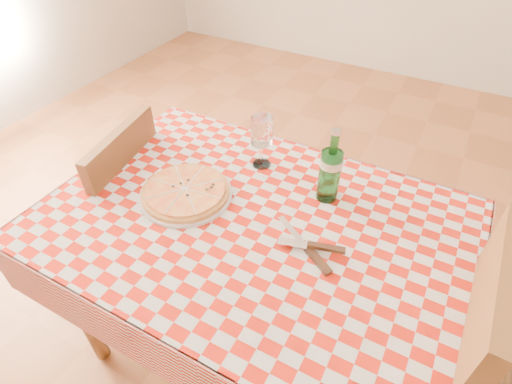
% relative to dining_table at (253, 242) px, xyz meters
% --- Properties ---
extents(dining_table, '(1.20, 0.80, 0.75)m').
position_rel_dining_table_xyz_m(dining_table, '(0.00, 0.00, 0.00)').
color(dining_table, brown).
rests_on(dining_table, ground).
extents(tablecloth, '(1.30, 0.90, 0.01)m').
position_rel_dining_table_xyz_m(tablecloth, '(0.00, 0.00, 0.09)').
color(tablecloth, '#AF180A').
rests_on(tablecloth, dining_table).
extents(chair_near, '(0.45, 0.45, 0.97)m').
position_rel_dining_table_xyz_m(chair_near, '(0.75, -0.06, -0.10)').
color(chair_near, brown).
rests_on(chair_near, ground).
extents(chair_far, '(0.46, 0.46, 0.88)m').
position_rel_dining_table_xyz_m(chair_far, '(-0.65, 0.03, -0.15)').
color(chair_far, brown).
rests_on(chair_far, ground).
extents(pizza_plate, '(0.33, 0.33, 0.04)m').
position_rel_dining_table_xyz_m(pizza_plate, '(-0.25, -0.00, 0.12)').
color(pizza_plate, '#B9813D').
rests_on(pizza_plate, tablecloth).
extents(water_bottle, '(0.09, 0.09, 0.26)m').
position_rel_dining_table_xyz_m(water_bottle, '(0.16, 0.21, 0.23)').
color(water_bottle, '#196725').
rests_on(water_bottle, tablecloth).
extents(wine_glass, '(0.09, 0.09, 0.19)m').
position_rel_dining_table_xyz_m(wine_glass, '(-0.11, 0.26, 0.19)').
color(wine_glass, silver).
rests_on(wine_glass, tablecloth).
extents(cutlery, '(0.29, 0.25, 0.03)m').
position_rel_dining_table_xyz_m(cutlery, '(0.19, -0.03, 0.11)').
color(cutlery, silver).
rests_on(cutlery, tablecloth).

